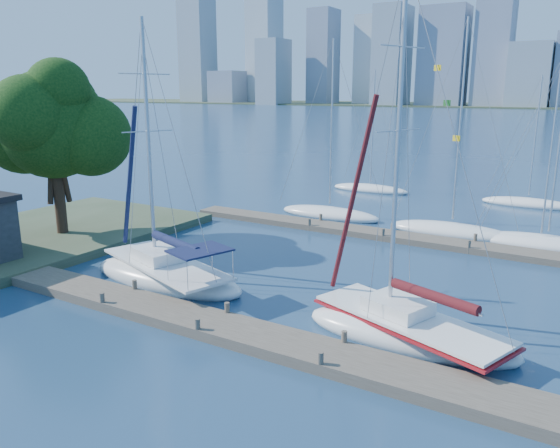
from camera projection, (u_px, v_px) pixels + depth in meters
The scene contains 13 objects.
ground at pixel (213, 330), 20.65m from camera, with size 700.00×700.00×0.00m, color navy.
near_dock at pixel (213, 325), 20.61m from camera, with size 26.00×2.00×0.40m, color #4D4338.
far_dock at pixel (403, 238), 32.90m from camera, with size 30.00×1.80×0.36m, color #4D4338.
shore at pixel (13, 242), 31.62m from camera, with size 12.00×22.00×0.50m, color #38472D.
tree at pixel (52, 122), 31.26m from camera, with size 8.25×7.50×10.58m.
sailboat_navy at pixel (165, 264), 25.48m from camera, with size 8.98×5.34×12.55m.
sailboat_maroon at pixel (409, 312), 19.53m from camera, with size 8.23×5.03×13.42m.
bg_boat_1 at pixel (330, 214), 38.98m from camera, with size 7.86×3.72×12.52m.
bg_boat_2 at pixel (452, 231), 34.14m from camera, with size 8.16×3.53×13.29m.
bg_boat_3 at pixel (540, 244), 31.36m from camera, with size 6.73×2.08×10.35m.
bg_boat_4 at pixel (547, 243), 31.43m from camera, with size 8.19×3.48×11.78m.
bg_boat_6 at pixel (370, 189), 48.87m from camera, with size 7.20×4.67×10.82m.
bg_boat_7 at pixel (528, 203), 42.62m from camera, with size 7.19×3.72×10.20m.
Camera 1 is at (12.04, -15.03, 8.85)m, focal length 35.00 mm.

